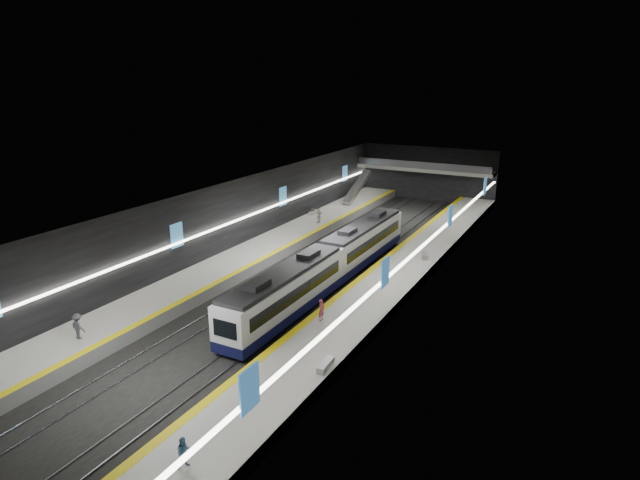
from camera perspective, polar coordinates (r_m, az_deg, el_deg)
The scene contains 25 objects.
ground at distance 51.40m, azimuth -0.32°, elevation -3.51°, with size 70.00×70.00×0.00m, color black.
ceiling at distance 49.12m, azimuth -0.33°, elevation 5.24°, with size 20.00×70.00×0.04m, color beige.
wall_left at distance 55.37m, azimuth -9.48°, elevation 2.14°, with size 0.04×70.00×8.00m, color black.
wall_right at distance 46.43m, azimuth 10.61°, elevation -0.90°, with size 0.04×70.00×8.00m, color black.
wall_back at distance 81.83m, azimuth 11.44°, elevation 6.94°, with size 20.00×0.04×8.00m, color black.
platform_left at distance 54.97m, azimuth -7.23°, elevation -1.69°, with size 5.00×70.00×1.00m, color slate.
tile_surface_left at distance 54.80m, azimuth -7.25°, elevation -1.19°, with size 5.00×70.00×0.02m, color #AAAAA5.
tactile_strip_left at distance 53.62m, azimuth -5.32°, elevation -1.53°, with size 0.60×70.00×0.02m, color yellow.
platform_right at distance 48.36m, azimuth 7.56°, elevation -4.41°, with size 5.00×70.00×1.00m, color slate.
tile_surface_right at distance 48.17m, azimuth 7.58°, elevation -3.85°, with size 5.00×70.00×0.02m, color #AAAAA5.
tactile_strip_right at distance 48.91m, azimuth 5.17°, elevation -3.42°, with size 0.60×70.00×0.02m, color yellow.
rails at distance 51.38m, azimuth -0.32°, elevation -3.45°, with size 6.52×70.00×0.12m.
train at distance 47.59m, azimuth 0.99°, elevation -2.44°, with size 2.69×30.04×3.60m.
ad_posters at distance 50.82m, azimuth 0.21°, elevation 1.59°, with size 19.94×53.50×2.20m.
cove_light_left at distance 55.31m, azimuth -9.31°, elevation 1.91°, with size 0.25×68.60×0.12m, color white.
cove_light_right at distance 46.55m, azimuth 10.36°, elevation -1.10°, with size 0.25×68.60×0.12m, color white.
mezzanine_bridge at distance 79.70m, azimuth 11.05°, elevation 7.45°, with size 20.00×3.00×1.50m.
escalator at distance 76.27m, azimuth 3.99°, elevation 5.66°, with size 1.20×8.00×0.60m, color #99999E.
bench_left_far at distance 69.06m, azimuth -0.85°, elevation 3.02°, with size 0.50×1.80×0.44m, color #99999E.
bench_right_near at distance 33.62m, azimuth 0.61°, elevation -13.20°, with size 0.49×1.75×0.43m, color #99999E.
bench_right_far at distance 53.47m, azimuth 11.09°, elevation -1.64°, with size 0.46×1.66×0.41m, color #99999E.
passenger_right_a at distance 39.25m, azimuth 0.17°, elevation -7.49°, with size 0.60×0.39×1.64m, color #C0485A.
passenger_right_b at distance 26.93m, azimuth -14.28°, elevation -21.13°, with size 0.75×0.59×1.55m, color teal.
passenger_left_a at distance 64.49m, azimuth -0.12°, elevation 2.61°, with size 1.05×0.44×1.80m, color beige.
passenger_left_b at distance 40.17m, azimuth -24.40°, elevation -8.40°, with size 1.18×0.68×1.83m, color #45444C.
Camera 1 is at (22.76, -42.29, 18.31)m, focal length 30.00 mm.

